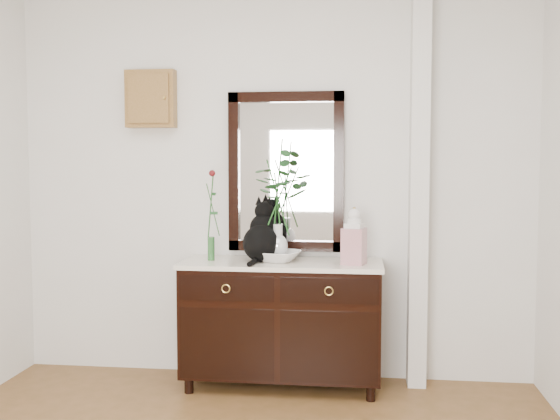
# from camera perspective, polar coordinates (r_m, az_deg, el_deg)

# --- Properties ---
(wall_back) EXTENTS (3.60, 0.04, 2.70)m
(wall_back) POSITION_cam_1_polar(r_m,az_deg,el_deg) (4.57, -0.71, 2.20)
(wall_back) COLOR silver
(wall_back) RESTS_ON ground
(pilaster) EXTENTS (0.12, 0.20, 2.70)m
(pilaster) POSITION_cam_1_polar(r_m,az_deg,el_deg) (4.46, 11.98, 2.07)
(pilaster) COLOR silver
(pilaster) RESTS_ON ground
(sideboard) EXTENTS (1.33, 0.52, 0.82)m
(sideboard) POSITION_cam_1_polar(r_m,az_deg,el_deg) (4.43, 0.16, -9.32)
(sideboard) COLOR black
(sideboard) RESTS_ON ground
(wall_mirror) EXTENTS (0.80, 0.06, 1.10)m
(wall_mirror) POSITION_cam_1_polar(r_m,az_deg,el_deg) (4.54, 0.52, 3.33)
(wall_mirror) COLOR black
(wall_mirror) RESTS_ON wall_back
(key_cabinet) EXTENTS (0.35, 0.10, 0.40)m
(key_cabinet) POSITION_cam_1_polar(r_m,az_deg,el_deg) (4.74, -11.17, 9.46)
(key_cabinet) COLOR brown
(key_cabinet) RESTS_ON wall_back
(cat) EXTENTS (0.31, 0.37, 0.41)m
(cat) POSITION_cam_1_polar(r_m,az_deg,el_deg) (4.35, -1.59, -1.82)
(cat) COLOR black
(cat) RESTS_ON sideboard
(lotus_bowl) EXTENTS (0.36, 0.36, 0.07)m
(lotus_bowl) POSITION_cam_1_polar(r_m,az_deg,el_deg) (4.34, -0.19, -4.04)
(lotus_bowl) COLOR silver
(lotus_bowl) RESTS_ON sideboard
(vase_branches) EXTENTS (0.40, 0.40, 0.80)m
(vase_branches) POSITION_cam_1_polar(r_m,az_deg,el_deg) (4.30, -0.19, 1.04)
(vase_branches) COLOR silver
(vase_branches) RESTS_ON lotus_bowl
(bud_vase_rose) EXTENTS (0.09, 0.09, 0.62)m
(bud_vase_rose) POSITION_cam_1_polar(r_m,az_deg,el_deg) (4.39, -6.04, -0.40)
(bud_vase_rose) COLOR #2C632E
(bud_vase_rose) RESTS_ON sideboard
(ginger_jar) EXTENTS (0.17, 0.17, 0.37)m
(ginger_jar) POSITION_cam_1_polar(r_m,az_deg,el_deg) (4.24, 6.47, -2.22)
(ginger_jar) COLOR silver
(ginger_jar) RESTS_ON sideboard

